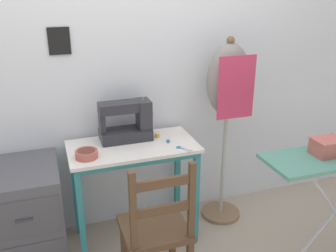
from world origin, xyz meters
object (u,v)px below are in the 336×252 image
object	(u,v)px
wooden_chair	(157,230)
dress_form	(228,90)
storage_box	(328,147)
thread_spool_near_machine	(157,135)
fabric_bowl	(87,154)
thread_spool_mid_table	(168,141)
sewing_machine	(128,122)
filing_cabinet	(28,216)
scissors	(182,148)

from	to	relation	value
wooden_chair	dress_form	size ratio (longest dim) A/B	0.63
dress_form	storage_box	bearing A→B (deg)	-66.78
thread_spool_near_machine	storage_box	distance (m)	1.16
fabric_bowl	thread_spool_mid_table	bearing A→B (deg)	5.83
sewing_machine	wooden_chair	xyz separation A→B (m)	(0.01, -0.66, -0.47)
wooden_chair	fabric_bowl	bearing A→B (deg)	126.92
thread_spool_near_machine	filing_cabinet	distance (m)	1.05
fabric_bowl	storage_box	bearing A→B (deg)	-22.71
fabric_bowl	dress_form	world-z (taller)	dress_form
scissors	wooden_chair	bearing A→B (deg)	-128.38
scissors	fabric_bowl	bearing A→B (deg)	173.85
scissors	dress_form	world-z (taller)	dress_form
sewing_machine	scissors	bearing A→B (deg)	-42.29
sewing_machine	scissors	size ratio (longest dim) A/B	3.25
dress_form	fabric_bowl	bearing A→B (deg)	-171.98
thread_spool_near_machine	dress_form	xyz separation A→B (m)	(0.55, -0.03, 0.30)
scissors	storage_box	size ratio (longest dim) A/B	0.61
scissors	storage_box	distance (m)	0.93
sewing_machine	wooden_chair	bearing A→B (deg)	-89.51
dress_form	filing_cabinet	bearing A→B (deg)	-177.62
filing_cabinet	thread_spool_near_machine	bearing A→B (deg)	5.33
storage_box	wooden_chair	bearing A→B (deg)	172.55
sewing_machine	scissors	xyz separation A→B (m)	(0.31, -0.28, -0.13)
dress_form	wooden_chair	bearing A→B (deg)	-141.29
sewing_machine	fabric_bowl	bearing A→B (deg)	-147.63
sewing_machine	thread_spool_mid_table	xyz separation A→B (m)	(0.25, -0.15, -0.12)
dress_form	thread_spool_mid_table	bearing A→B (deg)	-169.48
fabric_bowl	filing_cabinet	bearing A→B (deg)	167.79
sewing_machine	filing_cabinet	size ratio (longest dim) A/B	0.53
fabric_bowl	thread_spool_mid_table	world-z (taller)	fabric_bowl
filing_cabinet	thread_spool_mid_table	bearing A→B (deg)	-1.77
sewing_machine	storage_box	size ratio (longest dim) A/B	1.97
scissors	filing_cabinet	world-z (taller)	scissors
fabric_bowl	thread_spool_near_machine	world-z (taller)	fabric_bowl
thread_spool_mid_table	wooden_chair	size ratio (longest dim) A/B	0.03
scissors	thread_spool_near_machine	bearing A→B (deg)	111.43
fabric_bowl	scissors	world-z (taller)	fabric_bowl
sewing_machine	fabric_bowl	size ratio (longest dim) A/B	2.59
thread_spool_near_machine	sewing_machine	bearing A→B (deg)	171.84
thread_spool_mid_table	dress_form	world-z (taller)	dress_form
scissors	thread_spool_near_machine	distance (m)	0.27
dress_form	storage_box	distance (m)	0.83
scissors	wooden_chair	world-z (taller)	wooden_chair
fabric_bowl	scissors	bearing A→B (deg)	-6.15
wooden_chair	dress_form	xyz separation A→B (m)	(0.75, 0.60, 0.65)
sewing_machine	thread_spool_mid_table	world-z (taller)	sewing_machine
fabric_bowl	dress_form	distance (m)	1.13
filing_cabinet	sewing_machine	bearing A→B (deg)	9.05
thread_spool_mid_table	storage_box	distance (m)	1.05
fabric_bowl	dress_form	bearing A→B (deg)	8.02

